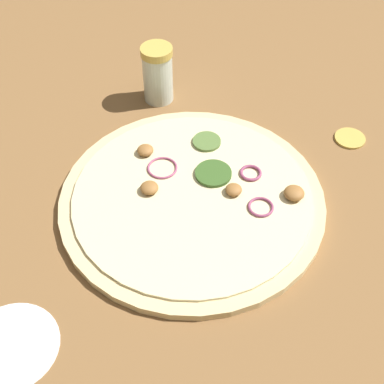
{
  "coord_description": "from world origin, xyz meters",
  "views": [
    {
      "loc": [
        0.2,
        0.42,
        0.54
      ],
      "look_at": [
        0.0,
        0.0,
        0.02
      ],
      "focal_mm": 50.0,
      "sensor_mm": 36.0,
      "label": 1
    }
  ],
  "objects": [
    {
      "name": "spice_jar",
      "position": [
        -0.05,
        -0.23,
        0.05
      ],
      "size": [
        0.05,
        0.05,
        0.09
      ],
      "color": "silver",
      "rests_on": "ground_plane"
    },
    {
      "name": "flour_patch",
      "position": [
        0.27,
        0.1,
        0.0
      ],
      "size": [
        0.11,
        0.11,
        0.0
      ],
      "color": "white",
      "rests_on": "ground_plane"
    },
    {
      "name": "loose_cap",
      "position": [
        -0.27,
        -0.01,
        0.0
      ],
      "size": [
        0.05,
        0.05,
        0.01
      ],
      "color": "gold",
      "rests_on": "ground_plane"
    },
    {
      "name": "pizza",
      "position": [
        -0.0,
        -0.0,
        0.01
      ],
      "size": [
        0.35,
        0.35,
        0.03
      ],
      "color": "beige",
      "rests_on": "ground_plane"
    },
    {
      "name": "ground_plane",
      "position": [
        0.0,
        0.0,
        0.0
      ],
      "size": [
        3.0,
        3.0,
        0.0
      ],
      "primitive_type": "plane",
      "color": "brown"
    }
  ]
}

